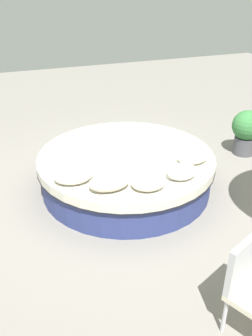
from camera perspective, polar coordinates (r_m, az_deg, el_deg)
The scene contains 8 objects.
ground_plane at distance 5.84m, azimuth 0.00°, elevation -2.92°, with size 16.00×16.00×0.00m, color gray.
round_bed at distance 5.69m, azimuth 0.00°, elevation -0.44°, with size 2.67×2.67×0.57m.
throw_pillow_0 at distance 4.89m, azimuth -8.07°, elevation -1.13°, with size 0.53×0.39×0.17m, color silver.
throw_pillow_1 at distance 4.67m, azimuth -2.62°, elevation -2.21°, with size 0.53×0.33×0.20m, color beige.
throw_pillow_2 at distance 4.73m, azimuth 3.45°, elevation -2.23°, with size 0.45×0.39×0.14m, color beige.
throw_pillow_3 at distance 4.95m, azimuth 8.59°, elevation -0.55°, with size 0.42×0.31×0.21m, color white.
throw_pillow_4 at distance 5.40m, azimuth 10.23°, elevation 1.69°, with size 0.46×0.33×0.17m, color silver.
planter at distance 7.03m, azimuth 18.08°, elevation 5.60°, with size 0.54×0.54×0.83m.
Camera 1 is at (-1.65, -4.68, 3.07)m, focal length 39.56 mm.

